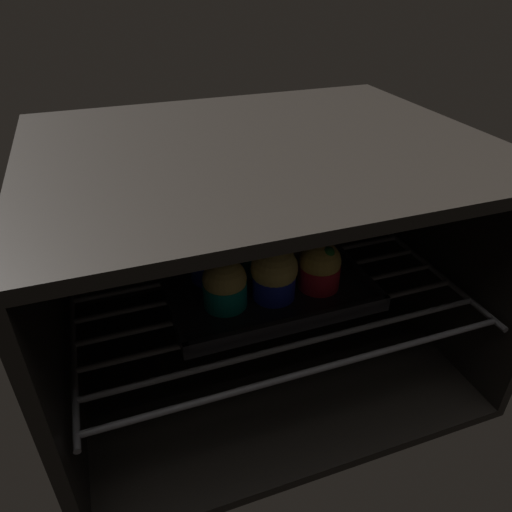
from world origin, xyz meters
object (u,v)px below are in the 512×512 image
object	(u,v)px
muffin_row2_col2	(280,218)
muffin_row0_col2	(320,267)
muffin_row2_col0	(197,235)
muffin_row2_col1	(239,227)
muffin_row0_col1	(275,273)
baking_tray	(256,271)
muffin_row1_col2	(300,238)
muffin_row1_col1	(255,250)
muffin_row1_col0	(210,256)
muffin_row0_col0	(225,285)

from	to	relation	value
muffin_row2_col2	muffin_row0_col2	bearing A→B (deg)	-90.02
muffin_row2_col0	muffin_row2_col1	xyz separation A→B (cm)	(6.91, -0.06, 0.20)
muffin_row0_col2	muffin_row2_col1	bearing A→B (deg)	116.02
muffin_row2_col1	muffin_row0_col1	bearing A→B (deg)	-88.48
baking_tray	muffin_row1_col2	distance (cm)	8.37
muffin_row2_col2	muffin_row1_col1	bearing A→B (deg)	-133.42
muffin_row1_col0	muffin_row2_col0	bearing A→B (deg)	91.03
muffin_row2_col1	muffin_row2_col2	distance (cm)	7.18
baking_tray	muffin_row2_col1	size ratio (longest dim) A/B	3.76
muffin_row2_col1	muffin_row1_col2	bearing A→B (deg)	-42.71
baking_tray	muffin_row1_col2	bearing A→B (deg)	3.25
muffin_row0_col1	muffin_row2_col0	size ratio (longest dim) A/B	1.15
muffin_row1_col0	muffin_row2_col2	xyz separation A→B (cm)	(13.96, 7.57, -0.16)
muffin_row1_col2	muffin_row2_col2	size ratio (longest dim) A/B	0.95
muffin_row0_col1	muffin_row1_col2	world-z (taller)	muffin_row0_col1
muffin_row2_col0	muffin_row0_col1	bearing A→B (deg)	-63.74
muffin_row0_col0	muffin_row2_col2	bearing A→B (deg)	46.27
muffin_row0_col1	muffin_row1_col2	xyz separation A→B (cm)	(7.18, 7.75, -0.27)
muffin_row0_col0	muffin_row2_col0	xyz separation A→B (cm)	(-0.31, 14.39, -0.05)
muffin_row1_col1	muffin_row2_col1	distance (cm)	7.42
baking_tray	muffin_row0_col1	xyz separation A→B (cm)	(0.12, -7.33, 4.34)
baking_tray	muffin_row0_col2	xyz separation A→B (cm)	(6.90, -7.30, 3.82)
muffin_row0_col1	muffin_row2_col1	size ratio (longest dim) A/B	1.06
muffin_row1_col0	baking_tray	bearing A→B (deg)	0.71
muffin_row1_col0	muffin_row1_col1	bearing A→B (deg)	0.64
muffin_row1_col2	muffin_row1_col1	bearing A→B (deg)	-176.75
muffin_row2_col0	muffin_row2_col1	bearing A→B (deg)	-0.50
muffin_row0_col1	muffin_row2_col2	distance (cm)	16.30
muffin_row0_col0	muffin_row2_col2	xyz separation A→B (cm)	(13.78, 14.41, 0.31)
muffin_row2_col2	muffin_row1_col0	bearing A→B (deg)	-151.52
muffin_row0_col1	muffin_row0_col0	bearing A→B (deg)	176.64
muffin_row0_col0	muffin_row1_col1	bearing A→B (deg)	45.93
muffin_row2_col1	muffin_row1_col0	bearing A→B (deg)	-132.11
muffin_row0_col2	muffin_row2_col0	bearing A→B (deg)	133.65
baking_tray	muffin_row2_col0	xyz separation A→B (cm)	(-7.18, 7.47, 3.70)
baking_tray	muffin_row1_col0	distance (cm)	8.22
muffin_row0_col0	muffin_row0_col2	xyz separation A→B (cm)	(13.78, -0.38, 0.06)
muffin_row1_col1	muffin_row2_col2	world-z (taller)	muffin_row2_col2
muffin_row0_col1	muffin_row0_col2	world-z (taller)	muffin_row0_col1
baking_tray	muffin_row1_col1	size ratio (longest dim) A/B	4.09
muffin_row2_col1	muffin_row2_col0	bearing A→B (deg)	179.50
muffin_row1_col1	muffin_row2_col1	bearing A→B (deg)	90.71
muffin_row0_col2	muffin_row1_col1	bearing A→B (deg)	134.20
baking_tray	muffin_row1_col1	world-z (taller)	muffin_row1_col1
muffin_row1_col1	muffin_row2_col0	bearing A→B (deg)	133.11
baking_tray	muffin_row1_col1	xyz separation A→B (cm)	(-0.18, -0.01, 3.81)
baking_tray	muffin_row2_col1	bearing A→B (deg)	92.12
muffin_row1_col1	muffin_row2_col0	size ratio (longest dim) A/B	1.00
muffin_row1_col1	muffin_row1_col2	xyz separation A→B (cm)	(7.48, 0.42, 0.25)
muffin_row0_col1	muffin_row1_col1	distance (cm)	7.35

